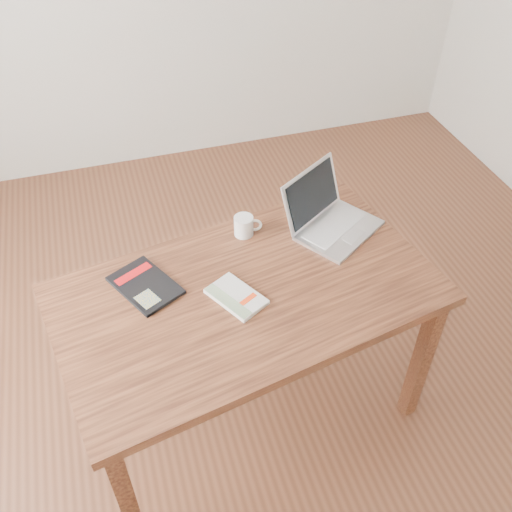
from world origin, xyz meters
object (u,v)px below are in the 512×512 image
object	(u,v)px
desk	(248,308)
black_guidebook	(145,285)
laptop	(329,217)
white_guidebook	(236,297)
coffee_mug	(244,225)

from	to	relation	value
desk	black_guidebook	distance (m)	0.38
laptop	black_guidebook	bearing A→B (deg)	156.55
desk	laptop	world-z (taller)	laptop
white_guidebook	black_guidebook	distance (m)	0.33
white_guidebook	black_guidebook	size ratio (longest dim) A/B	0.79
desk	black_guidebook	world-z (taller)	black_guidebook
black_guidebook	coffee_mug	bearing A→B (deg)	-4.43
desk	black_guidebook	size ratio (longest dim) A/B	4.82
laptop	coffee_mug	xyz separation A→B (m)	(-0.33, 0.05, -0.00)
desk	laptop	xyz separation A→B (m)	(0.41, 0.25, 0.14)
white_guidebook	black_guidebook	xyz separation A→B (m)	(-0.29, 0.15, -0.00)
white_guidebook	laptop	bearing A→B (deg)	1.99
black_guidebook	coffee_mug	xyz separation A→B (m)	(0.42, 0.17, 0.04)
black_guidebook	coffee_mug	world-z (taller)	coffee_mug
white_guidebook	desk	bearing A→B (deg)	-2.56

